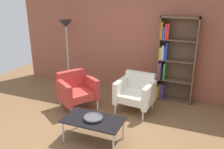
# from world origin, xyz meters

# --- Properties ---
(ground_plane) EXTENTS (8.32, 8.32, 0.00)m
(ground_plane) POSITION_xyz_m (0.00, 0.00, 0.00)
(ground_plane) COLOR brown
(brick_back_panel) EXTENTS (6.40, 0.12, 2.90)m
(brick_back_panel) POSITION_xyz_m (0.00, 2.46, 1.45)
(brick_back_panel) COLOR #9E5642
(brick_back_panel) RESTS_ON ground_plane
(bookshelf_tall) EXTENTS (0.80, 0.30, 1.90)m
(bookshelf_tall) POSITION_xyz_m (0.86, 2.25, 0.95)
(bookshelf_tall) COLOR brown
(bookshelf_tall) RESTS_ON ground_plane
(coffee_table_low) EXTENTS (1.00, 0.56, 0.40)m
(coffee_table_low) POSITION_xyz_m (-0.06, 0.11, 0.37)
(coffee_table_low) COLOR black
(coffee_table_low) RESTS_ON ground_plane
(decorative_bowl) EXTENTS (0.32, 0.32, 0.05)m
(decorative_bowl) POSITION_xyz_m (-0.06, 0.11, 0.43)
(decorative_bowl) COLOR #4C4C51
(decorative_bowl) RESTS_ON coffee_table_low
(armchair_spare_guest) EXTENTS (0.78, 0.72, 0.78)m
(armchair_spare_guest) POSITION_xyz_m (0.27, 1.42, 0.41)
(armchair_spare_guest) COLOR white
(armchair_spare_guest) RESTS_ON ground_plane
(armchair_by_bookshelf) EXTENTS (0.93, 0.94, 0.78)m
(armchair_by_bookshelf) POSITION_xyz_m (-0.93, 1.07, 0.41)
(armchair_by_bookshelf) COLOR #B73833
(armchair_by_bookshelf) RESTS_ON ground_plane
(floor_lamp_torchiere) EXTENTS (0.32, 0.32, 1.74)m
(floor_lamp_torchiere) POSITION_xyz_m (-1.69, 1.99, 1.45)
(floor_lamp_torchiere) COLOR silver
(floor_lamp_torchiere) RESTS_ON ground_plane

